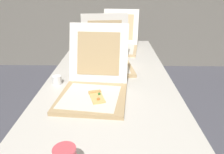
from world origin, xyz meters
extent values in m
cube|color=beige|center=(0.00, 0.59, 0.72)|extent=(0.86, 2.15, 0.03)
cylinder|color=#38383D|center=(-0.36, 1.60, 0.35)|extent=(0.04, 0.04, 0.70)
cylinder|color=#38383D|center=(0.36, 1.60, 0.35)|extent=(0.04, 0.04, 0.70)
cube|color=tan|center=(-0.09, 0.24, 0.74)|extent=(0.41, 0.41, 0.02)
cube|color=silver|center=(-0.10, 0.24, 0.75)|extent=(0.35, 0.35, 0.00)
cube|color=white|center=(-0.07, 0.49, 0.93)|extent=(0.39, 0.15, 0.36)
cube|color=tan|center=(-0.07, 0.48, 0.93)|extent=(0.28, 0.11, 0.26)
cube|color=#E0B266|center=(-0.06, 0.21, 0.76)|extent=(0.10, 0.14, 0.01)
cube|color=tan|center=(-0.08, 0.27, 0.76)|extent=(0.07, 0.04, 0.02)
sphere|color=#2D6628|center=(-0.05, 0.24, 0.77)|extent=(0.02, 0.02, 0.02)
sphere|color=orange|center=(-0.05, 0.18, 0.77)|extent=(0.02, 0.02, 0.02)
cube|color=tan|center=(-0.02, 0.72, 0.74)|extent=(0.43, 0.43, 0.02)
cube|color=silver|center=(-0.02, 0.73, 0.75)|extent=(0.34, 0.34, 0.00)
cube|color=white|center=(-0.05, 0.91, 0.94)|extent=(0.37, 0.06, 0.38)
cube|color=tan|center=(-0.05, 0.90, 0.94)|extent=(0.27, 0.04, 0.27)
cube|color=tan|center=(0.06, 1.23, 0.74)|extent=(0.42, 0.42, 0.02)
cube|color=silver|center=(0.05, 1.23, 0.75)|extent=(0.37, 0.37, 0.00)
cube|color=white|center=(0.09, 1.49, 0.93)|extent=(0.39, 0.19, 0.35)
cube|color=tan|center=(0.09, 1.49, 0.93)|extent=(0.28, 0.14, 0.25)
cube|color=#E0B266|center=(0.09, 1.18, 0.76)|extent=(0.07, 0.12, 0.01)
cube|color=tan|center=(0.09, 1.24, 0.76)|extent=(0.07, 0.02, 0.02)
sphere|color=orange|center=(0.08, 1.19, 0.77)|extent=(0.02, 0.02, 0.02)
sphere|color=#2D6628|center=(0.10, 1.16, 0.77)|extent=(0.02, 0.02, 0.02)
cylinder|color=white|center=(-0.22, 0.97, 0.76)|extent=(0.06, 0.06, 0.06)
cylinder|color=white|center=(-0.34, 0.45, 0.76)|extent=(0.06, 0.06, 0.06)
camera|label=1|loc=(0.04, -0.81, 1.32)|focal=34.05mm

